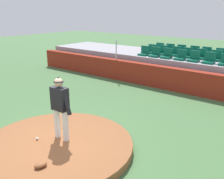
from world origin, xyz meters
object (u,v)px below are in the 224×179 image
at_px(stadium_chair_12, 216,57).
at_px(stadium_chair_14, 159,49).
at_px(stadium_chair_9, 175,53).
at_px(stadium_chair_10, 187,54).
at_px(stadium_chair_4, 194,58).
at_px(stadium_chair_8, 163,52).
at_px(stadium_chair_16, 181,51).
at_px(stadium_chair_17, 194,52).
at_px(stadium_chair_3, 181,57).
at_px(stadium_chair_18, 206,54).
at_px(stadium_chair_1, 155,54).
at_px(fielding_glove, 41,165).
at_px(stadium_chair_5, 209,60).
at_px(stadium_chair_19, 220,55).
at_px(baseball, 37,139).
at_px(stadium_chair_0, 144,52).
at_px(stadium_chair_2, 167,55).
at_px(stadium_chair_11, 201,56).
at_px(stadium_chair_15, 169,50).
at_px(stadium_chair_7, 151,51).
at_px(pitcher, 60,104).

relative_size(stadium_chair_12, stadium_chair_14, 1.00).
distance_m(stadium_chair_9, stadium_chair_10, 0.66).
height_order(stadium_chair_4, stadium_chair_8, same).
xyz_separation_m(stadium_chair_16, stadium_chair_17, (0.75, -0.00, 0.00)).
bearing_deg(stadium_chair_8, stadium_chair_9, -177.19).
distance_m(stadium_chair_3, stadium_chair_10, 0.81).
bearing_deg(stadium_chair_17, stadium_chair_4, 111.35).
bearing_deg(stadium_chair_12, stadium_chair_18, -47.27).
bearing_deg(stadium_chair_1, fielding_glove, 102.69).
height_order(stadium_chair_10, stadium_chair_18, same).
bearing_deg(stadium_chair_4, stadium_chair_10, -49.18).
relative_size(stadium_chair_5, stadium_chair_8, 1.00).
xyz_separation_m(stadium_chair_12, stadium_chair_19, (-0.04, 0.82, 0.00)).
xyz_separation_m(baseball, stadium_chair_17, (0.56, 9.78, 1.20)).
bearing_deg(stadium_chair_18, stadium_chair_9, 30.53).
relative_size(stadium_chair_10, stadium_chair_16, 1.00).
distance_m(stadium_chair_17, stadium_chair_19, 1.36).
distance_m(baseball, stadium_chair_4, 8.29).
height_order(stadium_chair_1, stadium_chair_5, same).
distance_m(stadium_chair_0, stadium_chair_4, 2.75).
height_order(stadium_chair_14, stadium_chair_16, same).
bearing_deg(stadium_chair_19, stadium_chair_2, 38.27).
relative_size(stadium_chair_3, stadium_chair_8, 1.00).
bearing_deg(stadium_chair_0, stadium_chair_11, -163.30).
distance_m(fielding_glove, stadium_chair_18, 10.55).
distance_m(stadium_chair_0, stadium_chair_1, 0.68).
height_order(fielding_glove, stadium_chair_2, stadium_chair_2).
xyz_separation_m(stadium_chair_5, stadium_chair_8, (-2.76, 0.82, 0.00)).
bearing_deg(stadium_chair_19, stadium_chair_9, 21.23).
bearing_deg(stadium_chair_16, stadium_chair_0, 50.78).
xyz_separation_m(stadium_chair_10, stadium_chair_15, (-1.38, 0.86, 0.00)).
bearing_deg(stadium_chair_10, stadium_chair_7, -0.28).
xyz_separation_m(stadium_chair_4, stadium_chair_10, (-0.69, 0.80, 0.00)).
height_order(stadium_chair_8, stadium_chair_16, same).
height_order(pitcher, stadium_chair_10, pitcher).
distance_m(pitcher, stadium_chair_0, 7.90).
bearing_deg(pitcher, stadium_chair_14, 103.29).
xyz_separation_m(stadium_chair_1, stadium_chair_18, (2.07, 1.67, 0.00)).
distance_m(stadium_chair_3, stadium_chair_16, 1.82).
distance_m(baseball, stadium_chair_0, 8.35).
height_order(stadium_chair_10, stadium_chair_15, same).
bearing_deg(stadium_chair_10, stadium_chair_8, -0.29).
bearing_deg(stadium_chair_11, stadium_chair_7, 0.46).
relative_size(pitcher, stadium_chair_10, 3.53).
relative_size(stadium_chair_2, stadium_chair_5, 1.00).
height_order(pitcher, stadium_chair_12, pitcher).
height_order(stadium_chair_3, stadium_chair_15, same).
bearing_deg(stadium_chair_7, stadium_chair_9, -178.74).
height_order(pitcher, stadium_chair_15, pitcher).
bearing_deg(stadium_chair_11, stadium_chair_15, -21.42).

